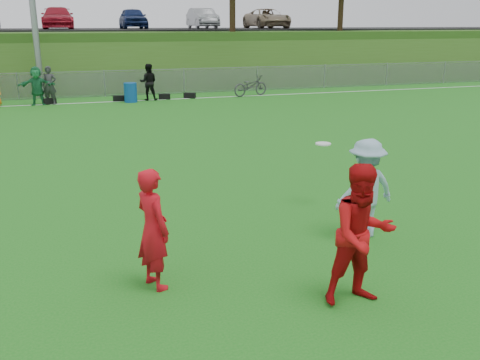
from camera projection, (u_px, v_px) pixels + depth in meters
name	position (u px, v px, depth m)	size (l,w,h in m)	color
ground	(201.00, 260.00, 8.30)	(120.00, 120.00, 0.00)	#166C17
sideline_far	(109.00, 102.00, 24.74)	(60.00, 0.10, 0.01)	white
fence	(105.00, 83.00, 26.39)	(58.00, 0.06, 1.30)	gray
berm	(92.00, 54.00, 36.19)	(120.00, 18.00, 3.00)	#305818
parking_lot	(89.00, 30.00, 37.58)	(120.00, 12.00, 0.10)	black
car_row	(71.00, 18.00, 36.11)	(32.04, 5.18, 1.44)	silver
spectator_row	(45.00, 86.00, 23.71)	(8.70, 0.83, 1.69)	#B7200C
gear_bags	(132.00, 98.00, 25.12)	(7.06, 0.51, 0.26)	black
player_red_left	(153.00, 229.00, 7.24)	(0.62, 0.41, 1.70)	red
player_red_center	(362.00, 235.00, 6.81)	(0.91, 0.71, 1.87)	#BB0D0F
player_blue	(366.00, 189.00, 8.99)	(1.10, 0.63, 1.70)	#8CAFC2
frisbee	(323.00, 144.00, 10.49)	(0.31, 0.31, 0.03)	silver
recycling_bin	(130.00, 93.00, 24.55)	(0.59, 0.59, 0.89)	#0D4592
bicycle	(250.00, 86.00, 26.61)	(0.68, 1.94, 1.02)	#333335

